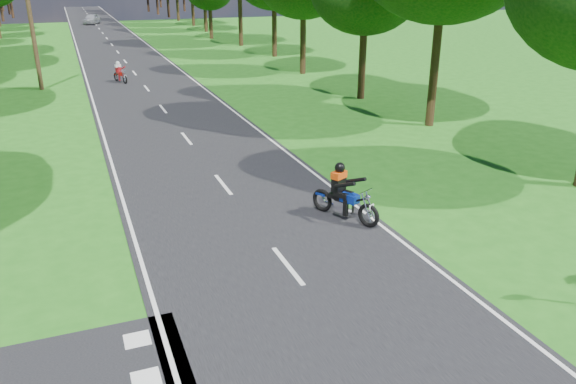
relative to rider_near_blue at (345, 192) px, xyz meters
name	(u,v)px	position (x,y,z in m)	size (l,w,h in m)	color
ground	(322,309)	(-2.54, -4.01, -0.85)	(160.00, 160.00, 0.00)	#1F6316
main_road	(112,45)	(-2.54, 45.99, -0.84)	(7.00, 140.00, 0.02)	black
road_markings	(112,47)	(-2.68, 44.11, -0.83)	(7.40, 140.00, 0.01)	silver
telegraph_pole	(31,20)	(-8.54, 23.99, 3.22)	(1.20, 0.26, 8.00)	#382616
rider_near_blue	(345,192)	(0.00, 0.00, 0.00)	(0.67, 2.00, 1.67)	#0D2996
rider_far_red	(120,72)	(-3.81, 24.65, -0.16)	(0.53, 1.60, 1.34)	#A1140C
distant_car	(92,19)	(-2.95, 71.12, -0.15)	(1.62, 4.03, 1.37)	#B7BABF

